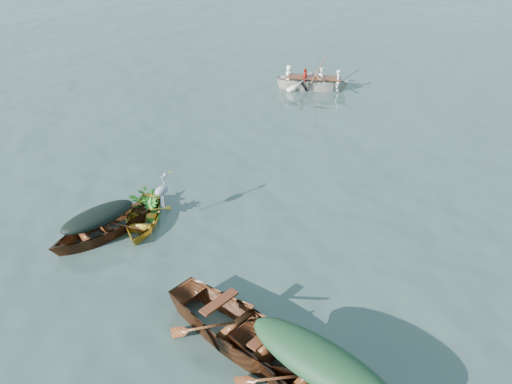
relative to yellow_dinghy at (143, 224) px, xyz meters
The scene contains 12 objects.
ground 2.76m from the yellow_dinghy, 33.35° to the right, with size 140.00×140.00×0.00m, color #354A45.
yellow_dinghy is the anchor object (origin of this frame).
dark_covered_boat 1.08m from the yellow_dinghy, 109.82° to the right, with size 1.29×3.49×0.86m, color #562F14.
open_wooden_boat 4.88m from the yellow_dinghy, 18.59° to the right, with size 1.52×4.89×1.17m, color brown.
rowed_boat 12.03m from the yellow_dinghy, 101.94° to the left, with size 1.32×4.41×1.06m, color white.
dark_tarp_cover 1.25m from the yellow_dinghy, 109.82° to the right, with size 0.71×1.92×0.40m, color black.
green_tarp_cover 6.57m from the yellow_dinghy, 14.58° to the right, with size 0.84×2.71×0.52m, color #153521.
thwart_benches 4.92m from the yellow_dinghy, 18.59° to the right, with size 0.91×2.44×0.04m, color #4B2011, non-canonical shape.
heron 0.99m from the yellow_dinghy, 42.47° to the left, with size 0.28×0.40×0.92m, color #9CA0A4, non-canonical shape.
dinghy_weeds 0.86m from the yellow_dinghy, 124.50° to the left, with size 0.70×0.90×0.60m, color #28641A.
rowers 12.06m from the yellow_dinghy, 101.94° to the left, with size 1.19×3.09×0.76m, color silver.
oars 12.04m from the yellow_dinghy, 101.94° to the left, with size 2.60×0.60×0.06m, color brown, non-canonical shape.
Camera 1 is at (6.60, -5.01, 7.08)m, focal length 35.00 mm.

